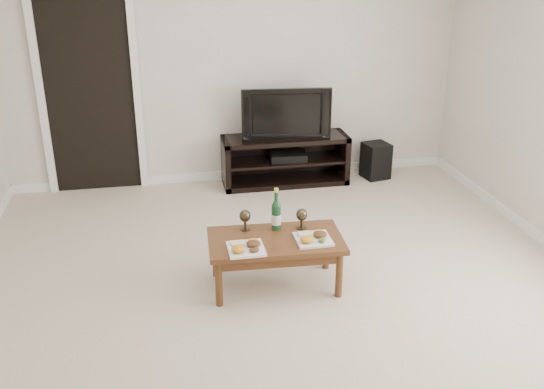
{
  "coord_description": "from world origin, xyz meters",
  "views": [
    {
      "loc": [
        -0.86,
        -3.81,
        2.54
      ],
      "look_at": [
        -0.02,
        0.53,
        0.7
      ],
      "focal_mm": 40.0,
      "sensor_mm": 36.0,
      "label": 1
    }
  ],
  "objects_px": {
    "television": "(285,112)",
    "subwoofer": "(376,161)",
    "coffee_table": "(275,262)",
    "media_console": "(285,160)"
  },
  "relations": [
    {
      "from": "television",
      "to": "subwoofer",
      "type": "xyz_separation_m",
      "value": [
        1.07,
        -0.02,
        -0.62
      ]
    },
    {
      "from": "subwoofer",
      "to": "coffee_table",
      "type": "distance_m",
      "value": 2.7
    },
    {
      "from": "media_console",
      "to": "coffee_table",
      "type": "relative_size",
      "value": 1.35
    },
    {
      "from": "media_console",
      "to": "subwoofer",
      "type": "xyz_separation_m",
      "value": [
        1.07,
        -0.02,
        -0.07
      ]
    },
    {
      "from": "media_console",
      "to": "television",
      "type": "xyz_separation_m",
      "value": [
        0.0,
        0.0,
        0.55
      ]
    },
    {
      "from": "media_console",
      "to": "television",
      "type": "height_order",
      "value": "television"
    },
    {
      "from": "subwoofer",
      "to": "coffee_table",
      "type": "xyz_separation_m",
      "value": [
        -1.62,
        -2.16,
        0.0
      ]
    },
    {
      "from": "television",
      "to": "subwoofer",
      "type": "bearing_deg",
      "value": 4.21
    },
    {
      "from": "television",
      "to": "subwoofer",
      "type": "distance_m",
      "value": 1.24
    },
    {
      "from": "television",
      "to": "coffee_table",
      "type": "height_order",
      "value": "television"
    }
  ]
}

